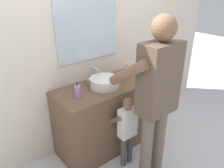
# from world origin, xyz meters

# --- Properties ---
(ground_plane) EXTENTS (14.00, 14.00, 0.00)m
(ground_plane) POSITION_xyz_m (0.00, 0.00, 0.00)
(ground_plane) COLOR silver
(back_wall) EXTENTS (4.40, 0.10, 2.70)m
(back_wall) POSITION_xyz_m (0.00, 0.62, 1.35)
(back_wall) COLOR beige
(back_wall) RESTS_ON ground
(vanity_cabinet) EXTENTS (1.13, 0.54, 0.83)m
(vanity_cabinet) POSITION_xyz_m (0.00, 0.30, 0.41)
(vanity_cabinet) COLOR brown
(vanity_cabinet) RESTS_ON ground
(sink_basin) EXTENTS (0.33, 0.33, 0.11)m
(sink_basin) POSITION_xyz_m (0.00, 0.28, 0.88)
(sink_basin) COLOR silver
(sink_basin) RESTS_ON vanity_cabinet
(faucet) EXTENTS (0.18, 0.14, 0.18)m
(faucet) POSITION_xyz_m (0.00, 0.48, 0.91)
(faucet) COLOR #B7BABF
(faucet) RESTS_ON vanity_cabinet
(toothbrush_cup) EXTENTS (0.07, 0.07, 0.21)m
(toothbrush_cup) POSITION_xyz_m (0.33, 0.30, 0.88)
(toothbrush_cup) COLOR #D86666
(toothbrush_cup) RESTS_ON vanity_cabinet
(soap_bottle) EXTENTS (0.06, 0.06, 0.16)m
(soap_bottle) POSITION_xyz_m (-0.35, 0.27, 0.89)
(soap_bottle) COLOR #B27FC6
(soap_bottle) RESTS_ON vanity_cabinet
(child_toddler) EXTENTS (0.26, 0.26, 0.85)m
(child_toddler) POSITION_xyz_m (0.00, -0.10, 0.51)
(child_toddler) COLOR #47474C
(child_toddler) RESTS_ON ground
(adult_parent) EXTENTS (0.52, 0.55, 1.68)m
(adult_parent) POSITION_xyz_m (0.12, -0.35, 1.01)
(adult_parent) COLOR #6B5B4C
(adult_parent) RESTS_ON ground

